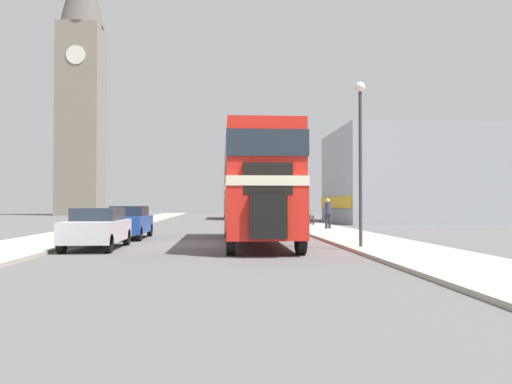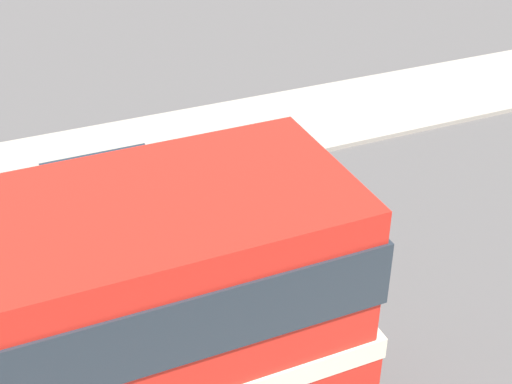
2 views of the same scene
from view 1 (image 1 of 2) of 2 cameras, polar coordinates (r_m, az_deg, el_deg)
ground_plane at (r=20.43m, az=-5.65°, el=-5.92°), size 120.00×120.00×0.00m
sidewalk_right at (r=21.33m, az=12.89°, el=-5.54°), size 3.50×120.00×0.12m
sidewalk_left at (r=21.70m, az=-23.84°, el=-5.39°), size 3.50×120.00×0.12m
double_decker_bus at (r=20.45m, az=0.00°, el=1.29°), size 2.55×10.97×4.34m
bus_distant at (r=53.71m, az=-2.33°, el=-0.40°), size 2.52×10.28×4.21m
car_parked_near at (r=18.95m, az=-17.67°, el=-3.91°), size 1.72×4.04×1.48m
car_parked_mid at (r=24.11m, az=-14.30°, el=-3.32°), size 1.67×4.14×1.52m
pedestrian_walking at (r=30.70m, az=8.22°, el=-2.23°), size 0.37×0.37×1.81m
bicycle_on_pavement at (r=35.79m, az=6.39°, el=-3.17°), size 0.05×1.76×0.78m
street_lamp at (r=18.21m, az=11.84°, el=6.01°), size 0.36×0.36×5.86m
church_tower at (r=77.23m, az=-19.32°, el=12.99°), size 6.04×6.04×40.36m
shop_building_block at (r=47.10m, az=21.49°, el=1.61°), size 20.97×11.67×7.96m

